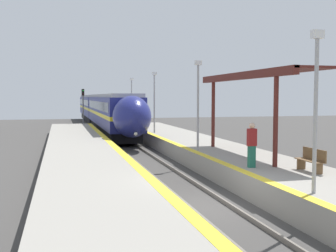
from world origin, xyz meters
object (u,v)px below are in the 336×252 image
lamppost_near (316,100)px  lamppost_mid (198,98)px  railway_signal (83,106)px  train (101,109)px  person_waiting (252,144)px  lamppost_farthest (132,97)px  lamppost_far (154,98)px  platform_bench (311,160)px

lamppost_near → lamppost_mid: 10.86m
railway_signal → lamppost_near: bearing=-82.1°
train → railway_signal: size_ratio=10.44×
person_waiting → lamppost_mid: lamppost_mid is taller
train → lamppost_farthest: 8.59m
person_waiting → railway_signal: bearing=99.5°
person_waiting → lamppost_farthest: (-0.22, 27.94, 1.83)m
lamppost_farthest → person_waiting: bearing=-89.6°
railway_signal → lamppost_far: 14.16m
lamppost_far → lamppost_farthest: (0.00, 10.86, 0.00)m
lamppost_near → person_waiting: bearing=87.3°
platform_bench → lamppost_mid: 8.25m
train → lamppost_far: size_ratio=10.07×
lamppost_mid → lamppost_far: 10.86m
train → lamppost_far: bearing=-82.9°
train → lamppost_mid: size_ratio=10.07×
person_waiting → lamppost_far: (-0.22, 17.08, 1.83)m
lamppost_near → lamppost_mid: (0.00, 10.86, 0.00)m
railway_signal → lamppost_farthest: size_ratio=0.96×
lamppost_far → train: bearing=97.1°
train → platform_bench: train is taller
lamppost_far → lamppost_farthest: same height
platform_bench → lamppost_farthest: size_ratio=0.31×
person_waiting → lamppost_mid: size_ratio=0.38×
train → lamppost_mid: 29.99m
platform_bench → lamppost_farthest: (-2.02, 29.39, 2.32)m
lamppost_mid → lamppost_farthest: 21.73m
lamppost_far → railway_signal: bearing=110.1°
train → lamppost_farthest: bearing=-73.8°
lamppost_far → lamppost_farthest: size_ratio=1.00×
lamppost_mid → lamppost_far: same height
lamppost_mid → lamppost_farthest: same height
railway_signal → lamppost_farthest: 5.49m
railway_signal → lamppost_farthest: lamppost_farthest is taller
lamppost_mid → lamppost_far: bearing=90.0°
person_waiting → lamppost_farthest: lamppost_farthest is taller
person_waiting → lamppost_far: lamppost_far is taller
person_waiting → railway_signal: railway_signal is taller
lamppost_farthest → railway_signal: bearing=153.5°
lamppost_farthest → lamppost_far: bearing=-90.0°
lamppost_farthest → train: bearing=106.2°
railway_signal → platform_bench: bearing=-77.8°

